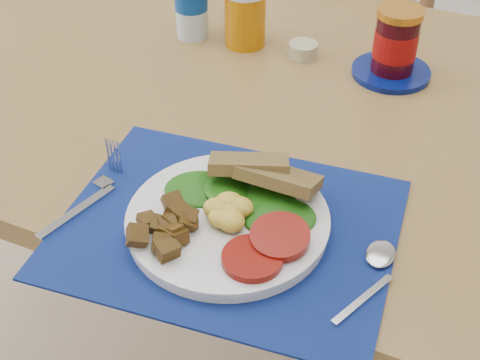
% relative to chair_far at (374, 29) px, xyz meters
% --- Properties ---
extents(table, '(1.40, 0.90, 0.75)m').
position_rel_chair_far_xyz_m(table, '(0.01, -0.73, 0.13)').
color(table, brown).
rests_on(table, ground).
extents(chair_far, '(0.45, 0.44, 1.05)m').
position_rel_chair_far_xyz_m(chair_far, '(0.00, 0.00, 0.00)').
color(chair_far, brown).
rests_on(chair_far, ground).
extents(placemat, '(0.47, 0.39, 0.00)m').
position_rel_chair_far_xyz_m(placemat, '(0.06, -1.06, 0.21)').
color(placemat, black).
rests_on(placemat, table).
extents(breakfast_plate, '(0.27, 0.27, 0.06)m').
position_rel_chair_far_xyz_m(breakfast_plate, '(0.06, -1.07, 0.23)').
color(breakfast_plate, silver).
rests_on(breakfast_plate, placemat).
extents(fork, '(0.05, 0.19, 0.00)m').
position_rel_chair_far_xyz_m(fork, '(-0.14, -1.08, 0.22)').
color(fork, '#B2B5BA').
rests_on(fork, placemat).
extents(spoon, '(0.05, 0.16, 0.00)m').
position_rel_chair_far_xyz_m(spoon, '(0.26, -1.06, 0.22)').
color(spoon, '#B2B5BA').
rests_on(spoon, placemat).
extents(juice_glass, '(0.08, 0.08, 0.11)m').
position_rel_chair_far_xyz_m(juice_glass, '(-0.13, -0.58, 0.26)').
color(juice_glass, '#AF6304').
rests_on(juice_glass, table).
extents(ramekin, '(0.05, 0.05, 0.03)m').
position_rel_chair_far_xyz_m(ramekin, '(-0.01, -0.58, 0.22)').
color(ramekin, tan).
rests_on(ramekin, table).
extents(jam_on_saucer, '(0.14, 0.14, 0.13)m').
position_rel_chair_far_xyz_m(jam_on_saucer, '(0.16, -0.58, 0.27)').
color(jam_on_saucer, '#051159').
rests_on(jam_on_saucer, table).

